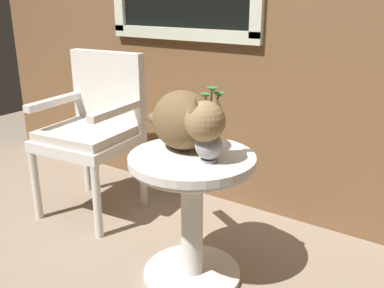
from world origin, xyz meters
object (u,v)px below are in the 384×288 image
object	(u,v)px
wicker_chair	(95,124)
cat	(186,120)
wicker_side_table	(192,198)
pewter_vase_with_ivy	(209,140)

from	to	relation	value
wicker_chair	cat	size ratio (longest dim) A/B	1.62
wicker_side_table	pewter_vase_with_ivy	bearing A→B (deg)	-11.69
cat	pewter_vase_with_ivy	bearing A→B (deg)	-21.53
wicker_chair	cat	bearing A→B (deg)	-15.61
wicker_side_table	cat	world-z (taller)	cat
cat	pewter_vase_with_ivy	xyz separation A→B (m)	(0.15, -0.06, -0.04)
wicker_side_table	pewter_vase_with_ivy	size ratio (longest dim) A/B	2.01
wicker_chair	cat	world-z (taller)	wicker_chair
wicker_chair	pewter_vase_with_ivy	xyz separation A→B (m)	(0.95, -0.28, 0.16)
cat	pewter_vase_with_ivy	distance (m)	0.17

